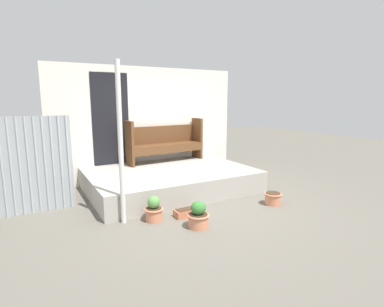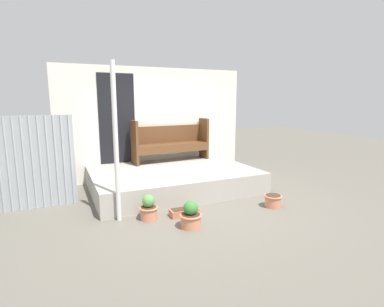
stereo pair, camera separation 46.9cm
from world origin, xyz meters
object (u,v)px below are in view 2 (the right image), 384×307
(support_post, at_px, (116,144))
(planter_box_rect, at_px, (184,212))
(bench, at_px, (171,140))
(flower_pot_left, at_px, (149,209))
(flower_pot_right, at_px, (273,200))
(flower_pot_middle, at_px, (191,216))

(support_post, xyz_separation_m, planter_box_rect, (1.01, -0.24, -1.15))
(support_post, bearing_deg, bench, 51.47)
(support_post, xyz_separation_m, bench, (1.64, 2.06, -0.30))
(flower_pot_left, bearing_deg, flower_pot_right, -9.51)
(support_post, xyz_separation_m, flower_pot_right, (2.58, -0.52, -1.09))
(flower_pot_middle, bearing_deg, flower_pot_right, 6.35)
(support_post, distance_m, flower_pot_right, 2.85)
(flower_pot_left, bearing_deg, bench, 61.46)
(flower_pot_left, height_order, flower_pot_right, flower_pot_left)
(flower_pot_left, distance_m, flower_pot_middle, 0.73)
(flower_pot_right, bearing_deg, bench, 110.04)
(bench, height_order, flower_pot_left, bench)
(bench, height_order, flower_pot_right, bench)
(support_post, relative_size, flower_pot_left, 6.03)
(support_post, xyz_separation_m, flower_pot_left, (0.43, -0.16, -1.04))
(support_post, xyz_separation_m, flower_pot_middle, (0.91, -0.71, -1.04))
(bench, bearing_deg, flower_pot_right, -73.58)
(bench, distance_m, flower_pot_right, 2.86)
(planter_box_rect, bearing_deg, flower_pot_right, -10.20)
(flower_pot_right, bearing_deg, support_post, 168.61)
(bench, relative_size, flower_pot_right, 5.82)
(flower_pot_middle, relative_size, planter_box_rect, 0.85)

